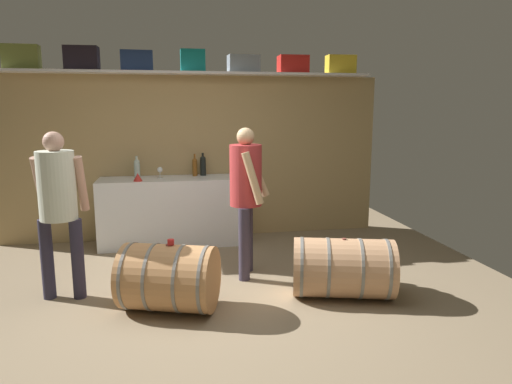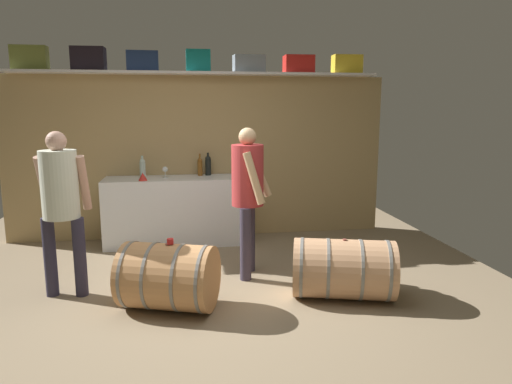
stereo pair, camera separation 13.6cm
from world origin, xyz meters
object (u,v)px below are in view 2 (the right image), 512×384
(toolcase_yellow, at_px, (347,64))
(wine_glass, at_px, (165,170))
(wine_bottle_clear, at_px, (143,167))
(wine_bottle_amber, at_px, (200,166))
(toolcase_navy, at_px, (143,61))
(toolcase_black, at_px, (89,59))
(wine_bottle_dark, at_px, (208,165))
(winemaker_pouring, at_px, (61,197))
(toolcase_olive, at_px, (30,58))
(toolcase_red, at_px, (299,64))
(work_cabinet, at_px, (175,211))
(tasting_cup, at_px, (170,241))
(wine_barrel_far, at_px, (344,269))
(toolcase_grey, at_px, (249,64))
(red_funnel, at_px, (143,177))
(visitor_tasting, at_px, (248,186))
(wine_barrel_near, at_px, (168,277))
(toolcase_teal, at_px, (198,61))

(toolcase_yellow, relative_size, wine_glass, 2.67)
(wine_bottle_clear, xyz_separation_m, wine_bottle_amber, (0.73, 0.02, -0.00))
(toolcase_navy, relative_size, toolcase_yellow, 1.02)
(toolcase_black, xyz_separation_m, wine_bottle_dark, (1.44, -0.02, -1.34))
(toolcase_black, xyz_separation_m, winemaker_pouring, (0.02, -1.80, -1.39))
(toolcase_olive, distance_m, toolcase_yellow, 4.00)
(toolcase_red, height_order, wine_bottle_dark, toolcase_red)
(work_cabinet, xyz_separation_m, wine_bottle_clear, (-0.40, 0.12, 0.56))
(toolcase_yellow, bearing_deg, tasting_cup, -134.78)
(toolcase_olive, distance_m, wine_barrel_far, 4.45)
(toolcase_navy, relative_size, toolcase_grey, 0.97)
(red_funnel, xyz_separation_m, winemaker_pouring, (-0.60, -1.42, 0.03))
(toolcase_grey, relative_size, wine_barrel_far, 0.39)
(winemaker_pouring, bearing_deg, tasting_cup, -15.97)
(wine_bottle_clear, xyz_separation_m, visitor_tasting, (1.18, -1.44, -0.04))
(toolcase_black, relative_size, wine_bottle_amber, 1.36)
(toolcase_yellow, bearing_deg, toolcase_black, -178.89)
(red_funnel, bearing_deg, wine_barrel_near, -79.22)
(wine_bottle_amber, xyz_separation_m, wine_glass, (-0.44, -0.11, -0.02))
(toolcase_teal, xyz_separation_m, wine_bottle_clear, (-0.74, -0.08, -1.34))
(toolcase_olive, height_order, wine_barrel_near, toolcase_olive)
(toolcase_teal, distance_m, wine_bottle_clear, 1.53)
(toolcase_red, height_order, wine_glass, toolcase_red)
(wine_barrel_near, bearing_deg, toolcase_black, 132.53)
(toolcase_yellow, distance_m, tasting_cup, 3.64)
(wine_glass, height_order, wine_barrel_near, wine_glass)
(toolcase_red, xyz_separation_m, winemaker_pouring, (-2.63, -1.80, -1.36))
(toolcase_black, height_order, wine_glass, toolcase_black)
(wine_bottle_amber, distance_m, red_funnel, 0.78)
(work_cabinet, distance_m, wine_barrel_far, 2.58)
(toolcase_red, bearing_deg, winemaker_pouring, -144.43)
(toolcase_olive, bearing_deg, work_cabinet, -8.10)
(toolcase_navy, bearing_deg, toolcase_black, 177.02)
(toolcase_red, distance_m, wine_barrel_far, 3.02)
(tasting_cup, bearing_deg, toolcase_grey, 66.17)
(toolcase_black, relative_size, wine_bottle_clear, 1.42)
(wine_bottle_clear, relative_size, tasting_cup, 4.89)
(wine_glass, xyz_separation_m, visitor_tasting, (0.89, -1.35, -0.01))
(toolcase_black, distance_m, tasting_cup, 3.00)
(toolcase_teal, relative_size, toolcase_red, 0.80)
(wine_bottle_amber, relative_size, red_funnel, 2.64)
(wine_bottle_clear, distance_m, wine_bottle_amber, 0.73)
(toolcase_teal, distance_m, wine_barrel_far, 3.27)
(toolcase_red, bearing_deg, toolcase_yellow, 1.23)
(toolcase_red, relative_size, tasting_cup, 6.71)
(toolcase_grey, xyz_separation_m, wine_bottle_dark, (-0.55, -0.02, -1.30))
(tasting_cup, bearing_deg, wine_bottle_clear, 100.60)
(toolcase_red, relative_size, toolcase_yellow, 1.00)
(toolcase_yellow, relative_size, work_cabinet, 0.21)
(toolcase_grey, xyz_separation_m, tasting_cup, (-0.99, -2.24, -1.69))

